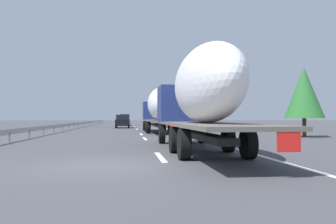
{
  "coord_description": "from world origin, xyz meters",
  "views": [
    {
      "loc": [
        -10.53,
        -0.62,
        1.41
      ],
      "look_at": [
        19.47,
        -4.1,
        1.88
      ],
      "focal_mm": 37.75,
      "sensor_mm": 36.0,
      "label": 1
    }
  ],
  "objects_px": {
    "road_sign": "(171,111)",
    "truck_lead": "(159,107)",
    "car_black_suv": "(122,121)",
    "car_blue_sedan": "(125,120)",
    "car_yellow_coupe": "(124,119)",
    "truck_trailing": "(200,94)"
  },
  "relations": [
    {
      "from": "car_yellow_coupe",
      "to": "truck_trailing",
      "type": "bearing_deg",
      "value": -176.74
    },
    {
      "from": "car_yellow_coupe",
      "to": "road_sign",
      "type": "xyz_separation_m",
      "value": [
        -30.18,
        -6.79,
        1.37
      ]
    },
    {
      "from": "car_black_suv",
      "to": "car_yellow_coupe",
      "type": "bearing_deg",
      "value": 0.17
    },
    {
      "from": "truck_lead",
      "to": "road_sign",
      "type": "bearing_deg",
      "value": -11.4
    },
    {
      "from": "car_black_suv",
      "to": "car_yellow_coupe",
      "type": "relative_size",
      "value": 1.08
    },
    {
      "from": "truck_lead",
      "to": "car_blue_sedan",
      "type": "xyz_separation_m",
      "value": [
        27.94,
        3.36,
        -1.39
      ]
    },
    {
      "from": "truck_lead",
      "to": "car_black_suv",
      "type": "height_order",
      "value": "truck_lead"
    },
    {
      "from": "road_sign",
      "to": "truck_lead",
      "type": "bearing_deg",
      "value": 168.6
    },
    {
      "from": "car_blue_sedan",
      "to": "car_black_suv",
      "type": "bearing_deg",
      "value": 178.96
    },
    {
      "from": "car_black_suv",
      "to": "car_yellow_coupe",
      "type": "distance_m",
      "value": 30.66
    },
    {
      "from": "car_black_suv",
      "to": "road_sign",
      "type": "relative_size",
      "value": 1.34
    },
    {
      "from": "car_blue_sedan",
      "to": "car_yellow_coupe",
      "type": "relative_size",
      "value": 1.05
    },
    {
      "from": "truck_trailing",
      "to": "road_sign",
      "type": "xyz_separation_m",
      "value": [
        34.49,
        -3.1,
        -0.01
      ]
    },
    {
      "from": "car_black_suv",
      "to": "car_blue_sedan",
      "type": "distance_m",
      "value": 13.05
    },
    {
      "from": "car_black_suv",
      "to": "car_blue_sedan",
      "type": "relative_size",
      "value": 1.02
    },
    {
      "from": "truck_lead",
      "to": "truck_trailing",
      "type": "relative_size",
      "value": 0.97
    },
    {
      "from": "car_blue_sedan",
      "to": "road_sign",
      "type": "relative_size",
      "value": 1.31
    },
    {
      "from": "truck_lead",
      "to": "car_black_suv",
      "type": "xyz_separation_m",
      "value": [
        14.89,
        3.6,
        -1.46
      ]
    },
    {
      "from": "truck_trailing",
      "to": "car_black_suv",
      "type": "xyz_separation_m",
      "value": [
        34.01,
        3.6,
        -1.46
      ]
    },
    {
      "from": "truck_lead",
      "to": "road_sign",
      "type": "relative_size",
      "value": 3.97
    },
    {
      "from": "truck_lead",
      "to": "truck_trailing",
      "type": "distance_m",
      "value": 19.12
    },
    {
      "from": "truck_trailing",
      "to": "car_yellow_coupe",
      "type": "relative_size",
      "value": 3.3
    }
  ]
}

